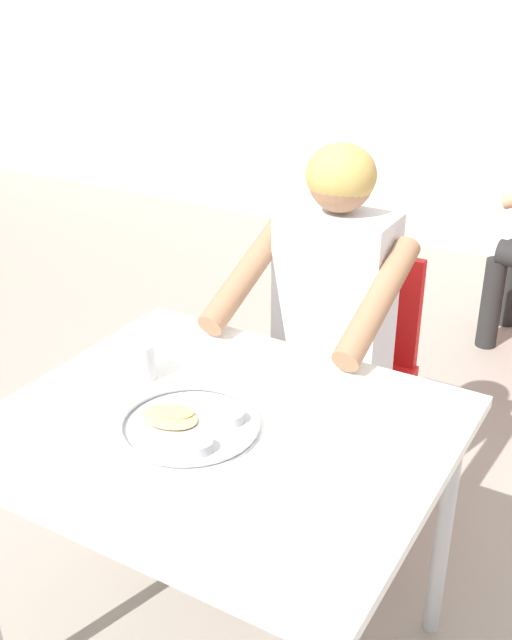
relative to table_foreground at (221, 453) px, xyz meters
The scene contains 5 objects.
table_foreground is the anchor object (origin of this frame).
thali_tray 0.12m from the table_foreground, 134.30° to the right, with size 0.33×0.33×0.03m.
drinking_cup 0.32m from the table_foreground, 164.80° to the left, with size 0.07×0.07×0.10m.
chair_foreground 0.88m from the table_foreground, 93.41° to the left, with size 0.42×0.44×0.86m.
diner_foreground 0.65m from the table_foreground, 94.46° to the left, with size 0.49×0.55×1.26m.
Camera 1 is at (0.80, -1.26, 1.74)m, focal length 42.62 mm.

